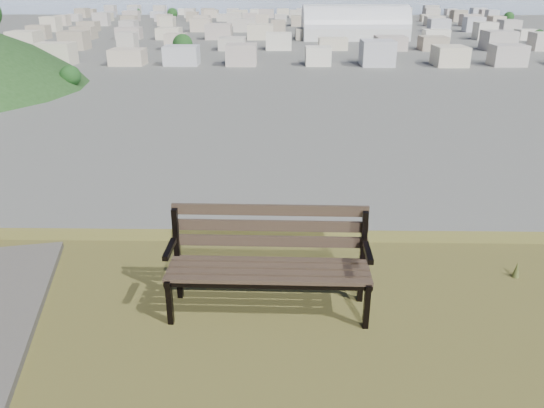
{
  "coord_description": "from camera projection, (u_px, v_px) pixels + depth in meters",
  "views": [
    {
      "loc": [
        -0.15,
        -1.83,
        27.93
      ],
      "look_at": [
        -0.26,
        4.49,
        25.3
      ],
      "focal_mm": 35.0,
      "sensor_mm": 36.0,
      "label": 1
    }
  ],
  "objects": [
    {
      "name": "bay_water",
      "position": [
        281.0,
        3.0,
        843.26
      ],
      "size": [
        2400.0,
        700.0,
        0.12
      ],
      "primitive_type": "cube",
      "color": "#9AAAC4",
      "rests_on": "ground"
    },
    {
      "name": "arena",
      "position": [
        354.0,
        29.0,
        285.61
      ],
      "size": [
        56.94,
        25.85,
        23.67
      ],
      "rotation": [
        0.0,
        0.0,
        0.04
      ],
      "color": "silver",
      "rests_on": "ground"
    },
    {
      "name": "city_trees",
      "position": [
        236.0,
        27.0,
        305.46
      ],
      "size": [
        406.52,
        387.2,
        9.98
      ],
      "color": "#38221C",
      "rests_on": "ground"
    },
    {
      "name": "city_blocks",
      "position": [
        281.0,
        21.0,
        375.21
      ],
      "size": [
        395.0,
        361.0,
        7.0
      ],
      "color": "beige",
      "rests_on": "ground"
    },
    {
      "name": "park_bench",
      "position": [
        269.0,
        256.0,
        5.01
      ],
      "size": [
        1.9,
        0.64,
        0.99
      ],
      "rotation": [
        0.0,
        0.0,
        -0.02
      ],
      "color": "#423426",
      "rests_on": "hilltop_mesa"
    }
  ]
}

